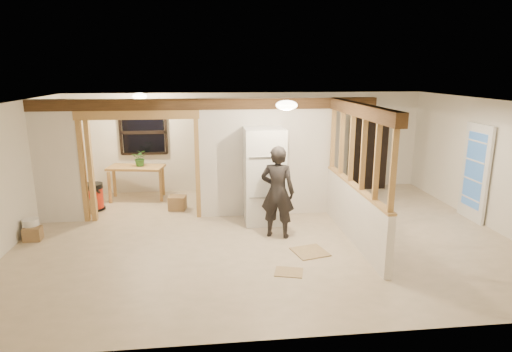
{
  "coord_description": "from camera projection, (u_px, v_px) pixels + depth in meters",
  "views": [
    {
      "loc": [
        -1.0,
        -7.56,
        3.05
      ],
      "look_at": [
        -0.11,
        0.4,
        1.06
      ],
      "focal_mm": 30.0,
      "sensor_mm": 36.0,
      "label": 1
    }
  ],
  "objects": [
    {
      "name": "floor",
      "position": [
        264.0,
        235.0,
        8.14
      ],
      "size": [
        9.0,
        6.5,
        0.01
      ],
      "primitive_type": "cube",
      "color": "beige",
      "rests_on": "ground"
    },
    {
      "name": "ceiling",
      "position": [
        265.0,
        102.0,
        7.53
      ],
      "size": [
        9.0,
        6.5,
        0.01
      ],
      "primitive_type": "cube",
      "color": "white"
    },
    {
      "name": "wall_back",
      "position": [
        248.0,
        142.0,
        10.97
      ],
      "size": [
        9.0,
        0.01,
        2.5
      ],
      "primitive_type": "cube",
      "color": "silver",
      "rests_on": "floor"
    },
    {
      "name": "wall_front",
      "position": [
        303.0,
        238.0,
        4.7
      ],
      "size": [
        9.0,
        0.01,
        2.5
      ],
      "primitive_type": "cube",
      "color": "silver",
      "rests_on": "floor"
    },
    {
      "name": "wall_left",
      "position": [
        5.0,
        178.0,
        7.35
      ],
      "size": [
        0.01,
        6.5,
        2.5
      ],
      "primitive_type": "cube",
      "color": "silver",
      "rests_on": "floor"
    },
    {
      "name": "wall_right",
      "position": [
        493.0,
        165.0,
        8.32
      ],
      "size": [
        0.01,
        6.5,
        2.5
      ],
      "primitive_type": "cube",
      "color": "silver",
      "rests_on": "floor"
    },
    {
      "name": "partition_left_stub",
      "position": [
        56.0,
        162.0,
        8.56
      ],
      "size": [
        0.9,
        0.12,
        2.5
      ],
      "primitive_type": "cube",
      "color": "silver",
      "rests_on": "floor"
    },
    {
      "name": "partition_center",
      "position": [
        266.0,
        158.0,
        9.02
      ],
      "size": [
        2.8,
        0.12,
        2.5
      ],
      "primitive_type": "cube",
      "color": "silver",
      "rests_on": "floor"
    },
    {
      "name": "doorway_frame",
      "position": [
        141.0,
        168.0,
        8.77
      ],
      "size": [
        2.46,
        0.14,
        2.2
      ],
      "primitive_type": "cube",
      "color": "tan",
      "rests_on": "floor"
    },
    {
      "name": "header_beam_back",
      "position": [
        208.0,
        104.0,
        8.61
      ],
      "size": [
        7.0,
        0.18,
        0.22
      ],
      "primitive_type": "cube",
      "color": "#4D321A",
      "rests_on": "ceiling"
    },
    {
      "name": "header_beam_right",
      "position": [
        360.0,
        110.0,
        7.35
      ],
      "size": [
        0.18,
        3.3,
        0.22
      ],
      "primitive_type": "cube",
      "color": "#4D321A",
      "rests_on": "ceiling"
    },
    {
      "name": "pony_wall",
      "position": [
        354.0,
        213.0,
        7.81
      ],
      "size": [
        0.12,
        3.2,
        1.0
      ],
      "primitive_type": "cube",
      "color": "silver",
      "rests_on": "floor"
    },
    {
      "name": "stud_partition",
      "position": [
        357.0,
        151.0,
        7.53
      ],
      "size": [
        0.14,
        3.2,
        1.32
      ],
      "primitive_type": "cube",
      "color": "tan",
      "rests_on": "pony_wall"
    },
    {
      "name": "window_back",
      "position": [
        143.0,
        132.0,
        10.54
      ],
      "size": [
        1.12,
        0.1,
        1.1
      ],
      "primitive_type": "cube",
      "color": "black",
      "rests_on": "wall_back"
    },
    {
      "name": "french_door",
      "position": [
        475.0,
        173.0,
        8.76
      ],
      "size": [
        0.12,
        0.86,
        2.0
      ],
      "primitive_type": "cube",
      "color": "white",
      "rests_on": "floor"
    },
    {
      "name": "ceiling_dome_main",
      "position": [
        287.0,
        105.0,
        7.09
      ],
      "size": [
        0.36,
        0.36,
        0.16
      ],
      "primitive_type": "ellipsoid",
      "color": "#FFEABF",
      "rests_on": "ceiling"
    },
    {
      "name": "ceiling_dome_util",
      "position": [
        140.0,
        96.0,
        9.49
      ],
      "size": [
        0.32,
        0.32,
        0.14
      ],
      "primitive_type": "ellipsoid",
      "color": "#FFEABF",
      "rests_on": "ceiling"
    },
    {
      "name": "hanging_bulb",
      "position": [
        160.0,
        113.0,
        8.94
      ],
      "size": [
        0.07,
        0.07,
        0.07
      ],
      "primitive_type": "ellipsoid",
      "color": "#FFD88C",
      "rests_on": "ceiling"
    },
    {
      "name": "refrigerator",
      "position": [
        264.0,
        176.0,
        8.64
      ],
      "size": [
        0.8,
        0.78,
        1.94
      ],
      "primitive_type": "cube",
      "color": "white",
      "rests_on": "floor"
    },
    {
      "name": "woman",
      "position": [
        278.0,
        192.0,
        7.86
      ],
      "size": [
        0.74,
        0.61,
        1.73
      ],
      "primitive_type": "imported",
      "rotation": [
        0.0,
        0.0,
        2.78
      ],
      "color": "black",
      "rests_on": "floor"
    },
    {
      "name": "work_table",
      "position": [
        137.0,
        183.0,
        10.31
      ],
      "size": [
        1.37,
        0.84,
        0.81
      ],
      "primitive_type": "cube",
      "rotation": [
        0.0,
        0.0,
        -0.16
      ],
      "color": "tan",
      "rests_on": "floor"
    },
    {
      "name": "potted_plant",
      "position": [
        140.0,
        158.0,
        10.19
      ],
      "size": [
        0.39,
        0.34,
        0.4
      ],
      "primitive_type": "imported",
      "rotation": [
        0.0,
        0.0,
        -0.1
      ],
      "color": "#2D7031",
      "rests_on": "work_table"
    },
    {
      "name": "shop_vac",
      "position": [
        94.0,
        197.0,
        9.51
      ],
      "size": [
        0.61,
        0.61,
        0.62
      ],
      "primitive_type": "cylinder",
      "rotation": [
        0.0,
        0.0,
        -0.35
      ],
      "color": "#B6240F",
      "rests_on": "floor"
    },
    {
      "name": "bookshelf",
      "position": [
        368.0,
        153.0,
        11.17
      ],
      "size": [
        0.94,
        0.31,
        1.88
      ],
      "primitive_type": "cube",
      "color": "black",
      "rests_on": "floor"
    },
    {
      "name": "bucket",
      "position": [
        31.0,
        228.0,
        7.94
      ],
      "size": [
        0.31,
        0.31,
        0.37
      ],
      "primitive_type": "cylinder",
      "rotation": [
        0.0,
        0.0,
        0.08
      ],
      "color": "white",
      "rests_on": "floor"
    },
    {
      "name": "box_util_a",
      "position": [
        177.0,
        203.0,
        9.57
      ],
      "size": [
        0.41,
        0.37,
        0.31
      ],
      "primitive_type": "cube",
      "rotation": [
        0.0,
        0.0,
        -0.17
      ],
      "color": "olive",
      "rests_on": "floor"
    },
    {
      "name": "box_util_b",
      "position": [
        90.0,
        205.0,
        9.39
      ],
      "size": [
        0.34,
        0.34,
        0.31
      ],
      "primitive_type": "cube",
      "rotation": [
        0.0,
        0.0,
        0.05
      ],
      "color": "olive",
      "rests_on": "floor"
    },
    {
      "name": "box_front",
      "position": [
        33.0,
        234.0,
        7.84
      ],
      "size": [
        0.32,
        0.26,
        0.25
      ],
      "primitive_type": "cube",
      "rotation": [
        0.0,
        0.0,
        0.05
      ],
      "color": "olive",
      "rests_on": "floor"
    },
    {
      "name": "floor_panel_near",
      "position": [
        310.0,
        252.0,
        7.34
      ],
      "size": [
        0.66,
        0.66,
        0.02
      ],
      "primitive_type": "cube",
      "rotation": [
        0.0,
        0.0,
        0.25
      ],
      "color": "tan",
      "rests_on": "floor"
    },
    {
      "name": "floor_panel_far",
      "position": [
        289.0,
        272.0,
        6.62
      ],
      "size": [
        0.51,
        0.45,
        0.01
      ],
      "primitive_type": "cube",
      "rotation": [
        0.0,
        0.0,
        -0.27
      ],
      "color": "tan",
      "rests_on": "floor"
    }
  ]
}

